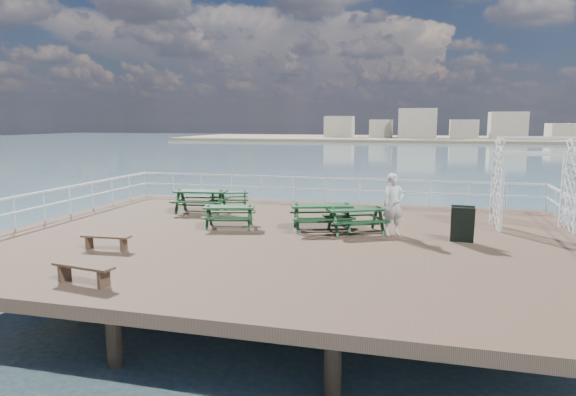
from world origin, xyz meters
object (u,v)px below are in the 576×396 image
(picnic_table_c, at_px, (356,215))
(person, at_px, (393,204))
(picnic_table_d, at_px, (229,212))
(picnic_table_a, at_px, (229,196))
(trellis_arbor, at_px, (533,188))
(picnic_table_e, at_px, (322,212))
(flat_bench_far, at_px, (83,269))
(picnic_table_b, at_px, (201,196))
(flat_bench_near, at_px, (106,239))

(picnic_table_c, bearing_deg, person, -29.13)
(picnic_table_d, bearing_deg, picnic_table_a, 97.74)
(picnic_table_d, bearing_deg, trellis_arbor, -0.54)
(picnic_table_a, distance_m, person, 7.60)
(picnic_table_e, relative_size, flat_bench_far, 1.54)
(picnic_table_b, xyz_separation_m, picnic_table_e, (5.18, -2.02, -0.01))
(picnic_table_e, bearing_deg, person, -22.01)
(picnic_table_e, xyz_separation_m, flat_bench_near, (-5.26, -4.07, -0.31))
(picnic_table_b, distance_m, person, 7.79)
(picnic_table_e, distance_m, person, 2.33)
(picnic_table_a, distance_m, picnic_table_b, 1.41)
(trellis_arbor, relative_size, person, 1.58)
(picnic_table_c, xyz_separation_m, flat_bench_near, (-6.38, -4.00, -0.26))
(picnic_table_c, distance_m, person, 1.24)
(flat_bench_near, bearing_deg, trellis_arbor, 23.48)
(picnic_table_c, xyz_separation_m, flat_bench_far, (-5.06, -6.77, -0.24))
(flat_bench_near, relative_size, flat_bench_far, 0.92)
(picnic_table_a, xyz_separation_m, flat_bench_near, (-0.76, -7.31, -0.19))
(picnic_table_e, bearing_deg, trellis_arbor, -2.59)
(flat_bench_far, bearing_deg, picnic_table_b, 106.76)
(picnic_table_c, bearing_deg, picnic_table_e, 150.25)
(picnic_table_b, bearing_deg, picnic_table_a, 54.09)
(flat_bench_near, bearing_deg, person, 24.26)
(picnic_table_a, relative_size, flat_bench_far, 1.23)
(picnic_table_a, bearing_deg, picnic_table_e, -55.75)
(picnic_table_b, distance_m, flat_bench_far, 8.96)
(flat_bench_near, bearing_deg, picnic_table_d, 56.10)
(picnic_table_b, distance_m, picnic_table_e, 5.56)
(picnic_table_b, bearing_deg, picnic_table_e, -27.95)
(picnic_table_c, distance_m, picnic_table_d, 4.20)
(trellis_arbor, distance_m, person, 4.83)
(picnic_table_a, height_order, picnic_table_c, picnic_table_c)
(picnic_table_b, xyz_separation_m, person, (7.48, -2.15, 0.34))
(trellis_arbor, bearing_deg, picnic_table_e, -170.19)
(picnic_table_a, height_order, picnic_table_d, picnic_table_d)
(picnic_table_b, relative_size, person, 1.12)
(picnic_table_a, distance_m, picnic_table_c, 6.53)
(picnic_table_b, xyz_separation_m, picnic_table_d, (2.12, -2.39, -0.10))
(picnic_table_d, relative_size, person, 1.00)
(picnic_table_a, distance_m, trellis_arbor, 11.26)
(picnic_table_a, bearing_deg, picnic_table_d, -88.32)
(picnic_table_c, height_order, flat_bench_near, picnic_table_c)
(picnic_table_c, bearing_deg, flat_bench_near, -174.19)
(flat_bench_near, distance_m, person, 8.55)
(picnic_table_d, distance_m, trellis_arbor, 10.02)
(trellis_arbor, height_order, person, trellis_arbor)
(picnic_table_c, bearing_deg, flat_bench_far, -153.06)
(picnic_table_c, distance_m, flat_bench_near, 7.54)
(picnic_table_c, bearing_deg, trellis_arbor, -6.30)
(picnic_table_d, xyz_separation_m, flat_bench_near, (-2.19, -3.71, -0.22))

